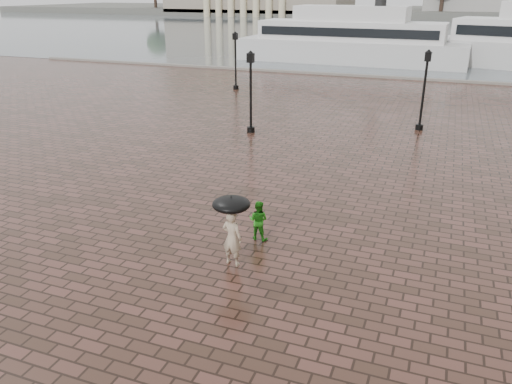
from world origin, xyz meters
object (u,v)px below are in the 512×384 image
at_px(child_pedestrian, 258,220).
at_px(ferry_near, 350,40).
at_px(street_lamps, 295,78).
at_px(adult_pedestrian, 232,238).

relative_size(child_pedestrian, ferry_near, 0.05).
bearing_deg(child_pedestrian, street_lamps, -75.28).
bearing_deg(street_lamps, child_pedestrian, -77.06).
relative_size(street_lamps, ferry_near, 0.61).
bearing_deg(adult_pedestrian, street_lamps, -72.16).
bearing_deg(street_lamps, ferry_near, 93.17).
xyz_separation_m(street_lamps, adult_pedestrian, (3.89, -19.38, -1.47)).
distance_m(adult_pedestrian, child_pedestrian, 1.80).
distance_m(street_lamps, adult_pedestrian, 19.82).
xyz_separation_m(adult_pedestrian, ferry_near, (-5.33, 45.41, 1.60)).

